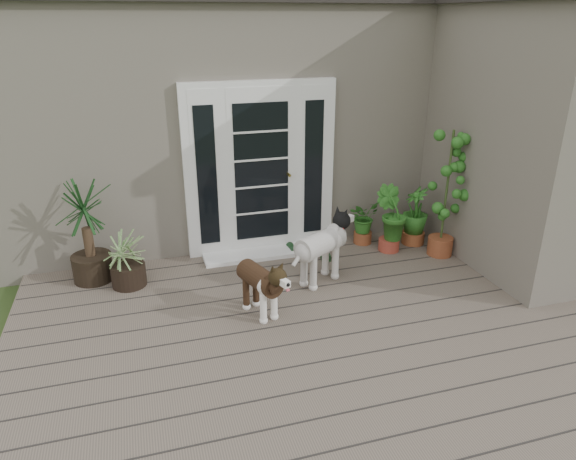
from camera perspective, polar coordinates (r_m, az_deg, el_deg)
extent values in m
cube|color=#6B5B4C|center=(5.13, 5.53, -12.05)|extent=(6.20, 4.60, 0.12)
cube|color=#665E54|center=(8.44, -5.14, 12.68)|extent=(7.40, 4.00, 3.10)
cube|color=#665E54|center=(6.92, 25.49, 8.50)|extent=(1.60, 2.40, 3.10)
cube|color=white|center=(6.52, -3.01, 6.66)|extent=(1.90, 0.14, 2.15)
cube|color=white|center=(6.70, -2.42, -2.46)|extent=(1.60, 0.40, 0.05)
imported|color=#275518|center=(7.01, 8.25, 0.53)|extent=(0.52, 0.52, 0.51)
imported|color=#225819|center=(6.82, 11.14, 0.31)|extent=(0.60, 0.60, 0.65)
imported|color=#1F5117|center=(7.11, 13.71, 0.99)|extent=(0.45, 0.45, 0.64)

